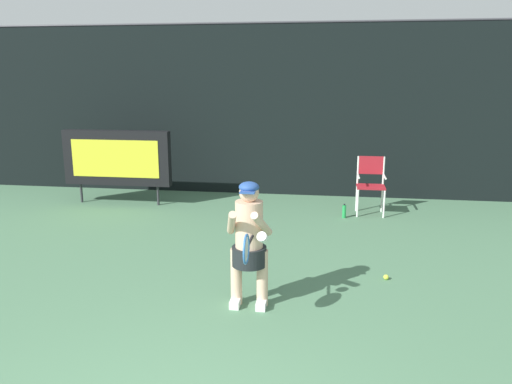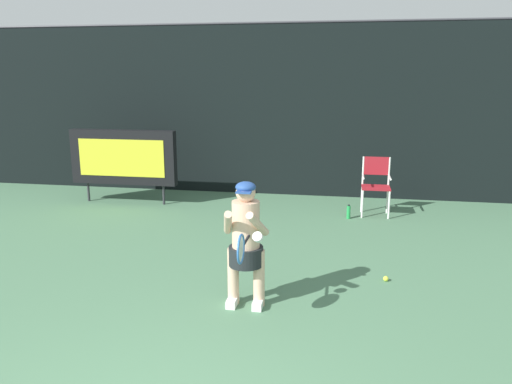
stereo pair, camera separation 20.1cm
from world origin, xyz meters
The scene contains 7 objects.
backdrop_screen centered at (0.00, 8.50, 1.81)m, with size 18.00×0.12×3.66m.
scoreboard centered at (-3.12, 7.14, 0.95)m, with size 2.20×0.21×1.50m.
umpire_chair centered at (1.90, 7.12, 0.62)m, with size 0.52×0.44×1.08m.
water_bottle centered at (1.41, 6.74, 0.12)m, with size 0.07×0.07×0.27m.
tennis_player centered at (0.24, 2.94, 0.78)m, with size 0.53×0.60×1.45m.
tennis_racket centered at (0.30, 2.41, 0.87)m, with size 0.03×0.60×0.31m.
tennis_ball_spare centered at (1.88, 3.91, 0.03)m, with size 0.07×0.07×0.07m.
Camera 1 is at (1.09, -2.33, 2.59)m, focal length 35.23 mm.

